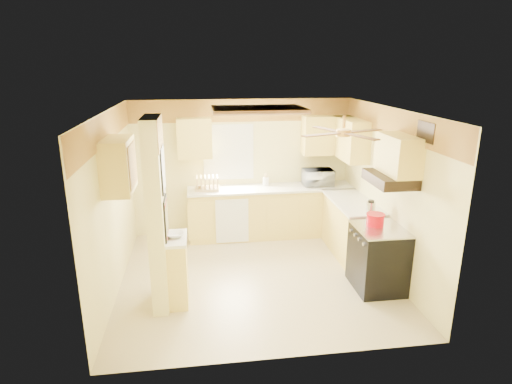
{
  "coord_description": "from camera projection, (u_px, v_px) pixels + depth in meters",
  "views": [
    {
      "loc": [
        -0.8,
        -5.79,
        3.11
      ],
      "look_at": [
        0.05,
        0.35,
        1.24
      ],
      "focal_mm": 30.0,
      "sensor_mm": 36.0,
      "label": 1
    }
  ],
  "objects": [
    {
      "name": "bowl",
      "position": [
        175.0,
        235.0,
        5.56
      ],
      "size": [
        0.26,
        0.26,
        0.06
      ],
      "primitive_type": "imported",
      "rotation": [
        0.0,
        0.0,
        0.13
      ],
      "color": "white",
      "rests_on": "ledge_top"
    },
    {
      "name": "lower_cabinets_back",
      "position": [
        271.0,
        212.0,
        7.95
      ],
      "size": [
        3.0,
        0.6,
        0.9
      ],
      "primitive_type": "cube",
      "color": "#DFCF62",
      "rests_on": "floor"
    },
    {
      "name": "range_hood",
      "position": [
        390.0,
        179.0,
        5.73
      ],
      "size": [
        0.5,
        0.76,
        0.14
      ],
      "primitive_type": "cube",
      "color": "black",
      "rests_on": "upper_cab_over_stove"
    },
    {
      "name": "upper_cab_back_left",
      "position": [
        195.0,
        138.0,
        7.49
      ],
      "size": [
        0.6,
        0.35,
        0.7
      ],
      "primitive_type": "cube",
      "color": "#DFCF62",
      "rests_on": "wall_back"
    },
    {
      "name": "dishwasher_panel",
      "position": [
        232.0,
        221.0,
        7.56
      ],
      "size": [
        0.58,
        0.02,
        0.8
      ],
      "primitive_type": "cube",
      "color": "white",
      "rests_on": "lower_cabinets_back"
    },
    {
      "name": "poster_menu",
      "position": [
        163.0,
        169.0,
        5.28
      ],
      "size": [
        0.02,
        0.42,
        0.57
      ],
      "color": "black",
      "rests_on": "partition_column"
    },
    {
      "name": "poster_nashville",
      "position": [
        166.0,
        219.0,
        5.47
      ],
      "size": [
        0.02,
        0.42,
        0.57
      ],
      "color": "black",
      "rests_on": "partition_column"
    },
    {
      "name": "wall_right",
      "position": [
        388.0,
        193.0,
        6.4
      ],
      "size": [
        0.0,
        3.8,
        3.8
      ],
      "primitive_type": "plane",
      "rotation": [
        1.57,
        0.0,
        -1.57
      ],
      "color": "#F3E694",
      "rests_on": "floor"
    },
    {
      "name": "utensil_crock",
      "position": [
        266.0,
        181.0,
        7.91
      ],
      "size": [
        0.11,
        0.11,
        0.23
      ],
      "color": "white",
      "rests_on": "countertop_back"
    },
    {
      "name": "upper_cab_left_wall",
      "position": [
        118.0,
        165.0,
        5.49
      ],
      "size": [
        0.35,
        0.75,
        0.7
      ],
      "primitive_type": "cube",
      "color": "#DFCF62",
      "rests_on": "wall_left"
    },
    {
      "name": "ceiling_light_panel",
      "position": [
        258.0,
        110.0,
        6.27
      ],
      "size": [
        1.35,
        0.95,
        0.06
      ],
      "color": "brown",
      "rests_on": "ceiling"
    },
    {
      "name": "upper_cab_over_stove",
      "position": [
        398.0,
        155.0,
        5.65
      ],
      "size": [
        0.35,
        0.76,
        0.52
      ],
      "primitive_type": "cube",
      "color": "#DFCF62",
      "rests_on": "wall_right"
    },
    {
      "name": "dish_rack",
      "position": [
        207.0,
        185.0,
        7.62
      ],
      "size": [
        0.44,
        0.34,
        0.24
      ],
      "color": "#D6B87B",
      "rests_on": "countertop_back"
    },
    {
      "name": "wall_front",
      "position": [
        282.0,
        254.0,
        4.33
      ],
      "size": [
        4.0,
        0.0,
        4.0
      ],
      "primitive_type": "plane",
      "rotation": [
        -1.57,
        0.0,
        0.0
      ],
      "color": "#F3E694",
      "rests_on": "floor"
    },
    {
      "name": "countertop_right",
      "position": [
        353.0,
        202.0,
        7.02
      ],
      "size": [
        0.64,
        1.44,
        0.04
      ],
      "primitive_type": "cube",
      "color": "silver",
      "rests_on": "lower_cabinets_right"
    },
    {
      "name": "lower_cabinets_right",
      "position": [
        352.0,
        229.0,
        7.16
      ],
      "size": [
        0.6,
        1.4,
        0.9
      ],
      "primitive_type": "cube",
      "color": "#DFCF62",
      "rests_on": "floor"
    },
    {
      "name": "wall_left",
      "position": [
        112.0,
        204.0,
        5.87
      ],
      "size": [
        0.0,
        3.8,
        3.8
      ],
      "primitive_type": "plane",
      "rotation": [
        1.57,
        0.0,
        1.57
      ],
      "color": "#F3E694",
      "rests_on": "floor"
    },
    {
      "name": "wall_back",
      "position": [
        242.0,
        168.0,
        7.94
      ],
      "size": [
        4.0,
        0.0,
        4.0
      ],
      "primitive_type": "plane",
      "rotation": [
        1.57,
        0.0,
        0.0
      ],
      "color": "#F3E694",
      "rests_on": "floor"
    },
    {
      "name": "window",
      "position": [
        228.0,
        152.0,
        7.81
      ],
      "size": [
        0.92,
        0.02,
        1.02
      ],
      "color": "white",
      "rests_on": "wall_back"
    },
    {
      "name": "floor",
      "position": [
        256.0,
        276.0,
        6.5
      ],
      "size": [
        4.0,
        4.0,
        0.0
      ],
      "primitive_type": "plane",
      "color": "#C5B188",
      "rests_on": "ground"
    },
    {
      "name": "wallpaper_border",
      "position": [
        242.0,
        111.0,
        7.62
      ],
      "size": [
        4.0,
        0.02,
        0.4
      ],
      "primitive_type": "cube",
      "color": "gold",
      "rests_on": "wall_back"
    },
    {
      "name": "partition_ledge",
      "position": [
        178.0,
        271.0,
        5.7
      ],
      "size": [
        0.25,
        0.55,
        0.9
      ],
      "primitive_type": "cube",
      "color": "#DFCF62",
      "rests_on": "floor"
    },
    {
      "name": "stove",
      "position": [
        378.0,
        258.0,
        6.06
      ],
      "size": [
        0.68,
        0.77,
        0.92
      ],
      "color": "black",
      "rests_on": "floor"
    },
    {
      "name": "dutch_oven",
      "position": [
        375.0,
        219.0,
        6.0
      ],
      "size": [
        0.26,
        0.26,
        0.17
      ],
      "color": "red",
      "rests_on": "stove"
    },
    {
      "name": "partition_column",
      "position": [
        157.0,
        216.0,
        5.44
      ],
      "size": [
        0.2,
        0.7,
        2.5
      ],
      "primitive_type": "cube",
      "color": "#F3E694",
      "rests_on": "floor"
    },
    {
      "name": "upper_cab_back_right",
      "position": [
        327.0,
        135.0,
        7.8
      ],
      "size": [
        0.9,
        0.35,
        0.7
      ],
      "primitive_type": "cube",
      "color": "#DFCF62",
      "rests_on": "wall_back"
    },
    {
      "name": "upper_cab_right",
      "position": [
        351.0,
        139.0,
        7.39
      ],
      "size": [
        0.35,
        1.0,
        0.7
      ],
      "primitive_type": "cube",
      "color": "#DFCF62",
      "rests_on": "wall_right"
    },
    {
      "name": "kettle",
      "position": [
        371.0,
        207.0,
        6.4
      ],
      "size": [
        0.14,
        0.14,
        0.21
      ],
      "color": "silver",
      "rests_on": "countertop_right"
    },
    {
      "name": "ceiling_fan",
      "position": [
        343.0,
        132.0,
        5.3
      ],
      "size": [
        1.15,
        1.15,
        0.26
      ],
      "color": "gold",
      "rests_on": "ceiling"
    },
    {
      "name": "vent_grate",
      "position": [
        426.0,
        132.0,
        5.24
      ],
      "size": [
        0.02,
        0.4,
        0.25
      ],
      "primitive_type": "cube",
      "color": "black",
      "rests_on": "wall_right"
    },
    {
      "name": "microwave",
      "position": [
        318.0,
        177.0,
        7.88
      ],
      "size": [
        0.54,
        0.37,
        0.3
      ],
      "primitive_type": "imported",
      "rotation": [
        0.0,
        0.0,
        3.14
      ],
      "color": "white",
      "rests_on": "countertop_back"
    },
    {
      "name": "ceiling",
      "position": [
        256.0,
        110.0,
        5.77
      ],
      "size": [
        4.0,
        4.0,
        0.0
      ],
      "primitive_type": "plane",
      "rotation": [
        3.14,
        0.0,
        0.0
      ],
      "color": "white",
      "rests_on": "wall_back"
    },
    {
      "name": "countertop_back",
      "position": [
        271.0,
        188.0,
        7.8
      ],
      "size": [
        3.04,
        0.64,
        0.04
      ],
      "primitive_type": "cube",
      "color": "silver",
      "rests_on": "lower_cabinets_back"
    },
    {
      "name": "ledge_top",
      "position": [
        176.0,
        239.0,
        5.56
      ],
      "size": [
        0.28,
        0.58,
        0.04
      ],
      "primitive_type": "cube",
      "color": "silver",
      "rests_on": "partition_ledge"
    }
  ]
}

